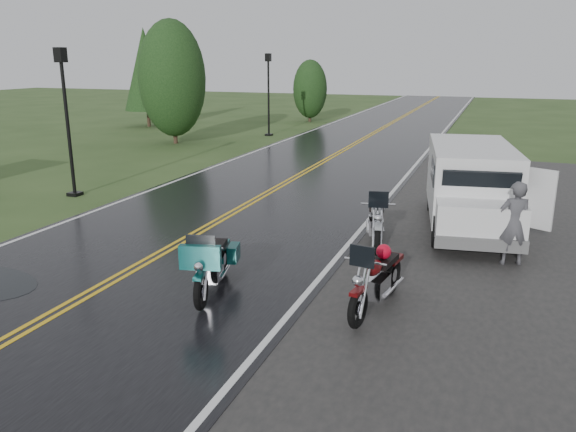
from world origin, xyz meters
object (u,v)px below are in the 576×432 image
(motorcycle_teal, at_px, (200,277))
(van_white, at_px, (440,203))
(person_at_van, at_px, (514,225))
(lamp_post_near_left, at_px, (68,123))
(motorcycle_silver, at_px, (378,227))
(motorcycle_red, at_px, (358,293))
(lamp_post_far_left, at_px, (269,95))

(motorcycle_teal, bearing_deg, van_white, 40.93)
(person_at_van, distance_m, lamp_post_near_left, 13.32)
(van_white, xyz_separation_m, lamp_post_near_left, (-11.54, 1.27, 1.24))
(motorcycle_silver, distance_m, person_at_van, 2.83)
(motorcycle_red, bearing_deg, person_at_van, 68.81)
(motorcycle_teal, distance_m, lamp_post_near_left, 10.35)
(motorcycle_silver, height_order, person_at_van, person_at_van)
(motorcycle_teal, height_order, lamp_post_near_left, lamp_post_near_left)
(motorcycle_silver, bearing_deg, motorcycle_teal, -134.41)
(motorcycle_silver, height_order, lamp_post_near_left, lamp_post_near_left)
(motorcycle_red, bearing_deg, lamp_post_far_left, 124.30)
(van_white, height_order, lamp_post_near_left, lamp_post_near_left)
(motorcycle_teal, distance_m, motorcycle_silver, 4.45)
(van_white, relative_size, lamp_post_far_left, 1.20)
(motorcycle_red, distance_m, lamp_post_near_left, 12.43)
(motorcycle_teal, height_order, person_at_van, person_at_van)
(motorcycle_teal, relative_size, lamp_post_near_left, 0.48)
(van_white, xyz_separation_m, lamp_post_far_left, (-11.25, 17.03, 1.22))
(motorcycle_teal, relative_size, person_at_van, 1.25)
(person_at_van, bearing_deg, motorcycle_silver, -5.95)
(person_at_van, height_order, lamp_post_far_left, lamp_post_far_left)
(motorcycle_silver, relative_size, lamp_post_far_left, 0.52)
(motorcycle_red, xyz_separation_m, lamp_post_far_left, (-10.49, 21.73, 1.63))
(van_white, distance_m, lamp_post_far_left, 20.45)
(motorcycle_teal, xyz_separation_m, motorcycle_silver, (2.27, 3.83, 0.04))
(motorcycle_red, distance_m, person_at_van, 4.73)
(motorcycle_teal, xyz_separation_m, lamp_post_far_left, (-7.79, 22.01, 1.64))
(van_white, bearing_deg, lamp_post_far_left, 114.88)
(motorcycle_silver, bearing_deg, person_at_van, -2.43)
(van_white, bearing_deg, motorcycle_silver, -144.55)
(person_at_van, distance_m, lamp_post_far_left, 21.85)
(motorcycle_teal, xyz_separation_m, lamp_post_near_left, (-8.08, 6.24, 1.66))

